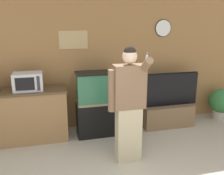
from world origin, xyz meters
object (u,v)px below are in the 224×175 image
counter_island (20,116)px  tv_on_stand (167,110)px  aquarium_on_stand (99,104)px  microwave (28,82)px  person_standing (128,104)px  potted_plant (221,102)px

counter_island → tv_on_stand: bearing=-0.5°
counter_island → aquarium_on_stand: size_ratio=1.37×
microwave → aquarium_on_stand: size_ratio=0.40×
person_standing → aquarium_on_stand: bearing=104.1°
counter_island → microwave: bearing=-4.9°
tv_on_stand → microwave: bearing=179.8°
microwave → tv_on_stand: size_ratio=0.39×
microwave → tv_on_stand: microwave is taller
microwave → person_standing: (1.49, -1.06, -0.18)m
counter_island → tv_on_stand: (2.87, -0.03, -0.14)m
microwave → aquarium_on_stand: bearing=-2.5°
tv_on_stand → person_standing: person_standing is taller
counter_island → person_standing: person_standing is taller
aquarium_on_stand → potted_plant: 2.78m
potted_plant → aquarium_on_stand: bearing=-177.7°
counter_island → microwave: (0.19, -0.02, 0.63)m
counter_island → aquarium_on_stand: (1.43, -0.07, 0.13)m
counter_island → potted_plant: 4.20m
tv_on_stand → counter_island: bearing=179.5°
counter_island → potted_plant: size_ratio=2.48×
aquarium_on_stand → counter_island: bearing=177.1°
aquarium_on_stand → tv_on_stand: bearing=1.8°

